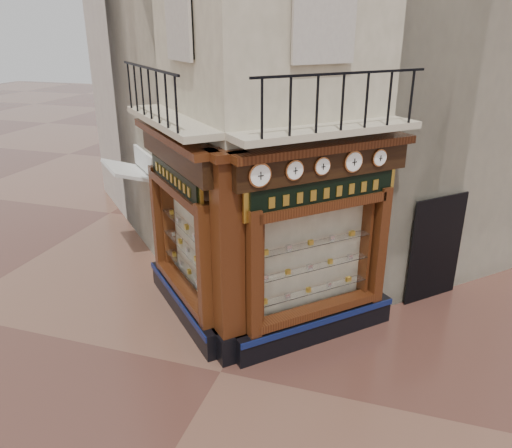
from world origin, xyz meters
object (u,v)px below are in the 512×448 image
at_px(clock_a, 260,175).
at_px(clock_e, 379,158).
at_px(clock_b, 294,170).
at_px(clock_d, 353,162).
at_px(awning, 136,259).
at_px(corner_pilaster, 228,264).
at_px(signboard_left, 175,178).
at_px(clock_c, 322,166).
at_px(signboard_right, 324,192).

xyz_separation_m(clock_a, clock_e, (1.73, 1.73, 0.00)).
height_order(clock_b, clock_d, clock_d).
distance_m(clock_b, awning, 6.71).
xyz_separation_m(clock_b, clock_d, (0.85, 0.85, 0.00)).
xyz_separation_m(corner_pilaster, clock_a, (0.59, -0.02, 1.67)).
distance_m(clock_b, signboard_left, 2.62).
relative_size(clock_b, clock_c, 1.08).
distance_m(clock_c, signboard_right, 0.55).
distance_m(awning, signboard_right, 6.56).
relative_size(clock_b, clock_e, 1.09).
bearing_deg(clock_e, corner_pilaster, 171.45).
height_order(corner_pilaster, clock_d, corner_pilaster).
height_order(clock_b, awning, clock_b).
xyz_separation_m(clock_a, signboard_left, (-2.05, 1.03, -0.52)).
bearing_deg(corner_pilaster, signboard_left, 100.25).
bearing_deg(awning, signboard_left, -176.78).
bearing_deg(clock_c, signboard_left, 131.32).
xyz_separation_m(clock_a, clock_c, (0.85, 0.85, 0.00)).
bearing_deg(clock_b, clock_a, 180.00).
bearing_deg(clock_c, awning, 111.10).
xyz_separation_m(clock_c, signboard_right, (0.03, 0.19, -0.52)).
xyz_separation_m(clock_b, signboard_left, (-2.50, 0.58, -0.52)).
bearing_deg(clock_d, clock_b, -180.00).
relative_size(clock_a, clock_b, 1.18).
relative_size(clock_b, signboard_right, 0.15).
height_order(clock_d, awning, clock_d).
relative_size(corner_pilaster, clock_c, 12.41).
bearing_deg(clock_e, clock_a, -180.00).
relative_size(corner_pilaster, signboard_right, 1.73).
distance_m(clock_a, clock_b, 0.65).
bearing_deg(corner_pilaster, clock_b, -22.19).
distance_m(clock_a, awning, 6.59).
bearing_deg(signboard_right, clock_b, -171.06).
relative_size(clock_a, signboard_left, 0.20).
distance_m(corner_pilaster, awning, 5.40).
bearing_deg(clock_d, clock_c, -180.00).
bearing_deg(corner_pilaster, clock_d, -10.72).
relative_size(clock_a, clock_c, 1.27).
xyz_separation_m(clock_a, awning, (-4.48, 3.21, -3.62)).
height_order(awning, signboard_right, signboard_right).
bearing_deg(clock_a, awning, 99.41).
xyz_separation_m(clock_a, clock_b, (0.46, 0.46, 0.00)).
distance_m(clock_d, signboard_right, 0.73).
xyz_separation_m(clock_c, awning, (-5.33, 2.36, -3.62)).
bearing_deg(signboard_right, corner_pilaster, 169.75).
bearing_deg(clock_a, clock_e, 0.00).
distance_m(clock_c, clock_d, 0.66).
bearing_deg(clock_d, signboard_right, 167.66).
bearing_deg(signboard_left, clock_c, -138.68).
relative_size(clock_d, signboard_right, 0.17).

